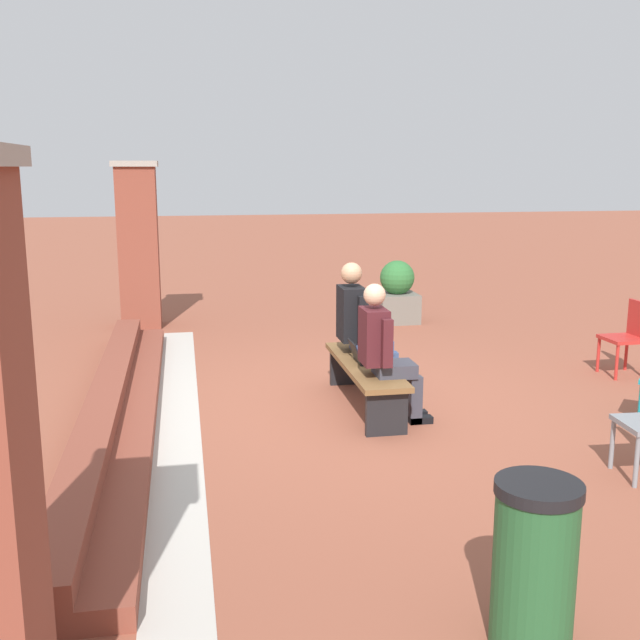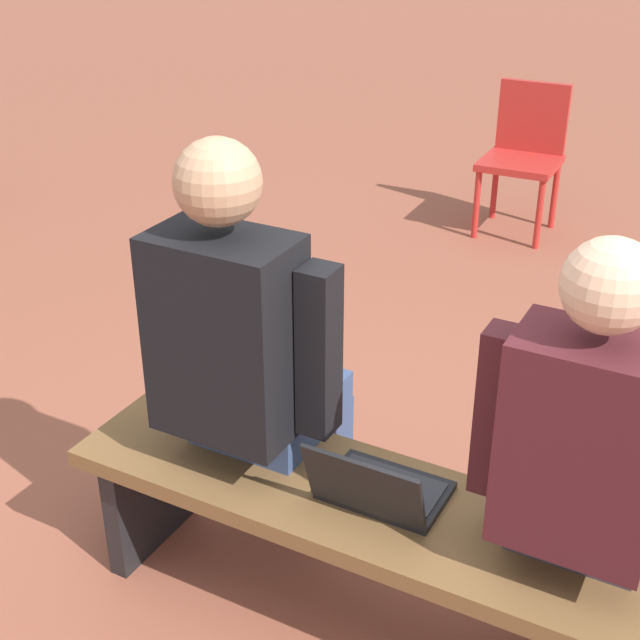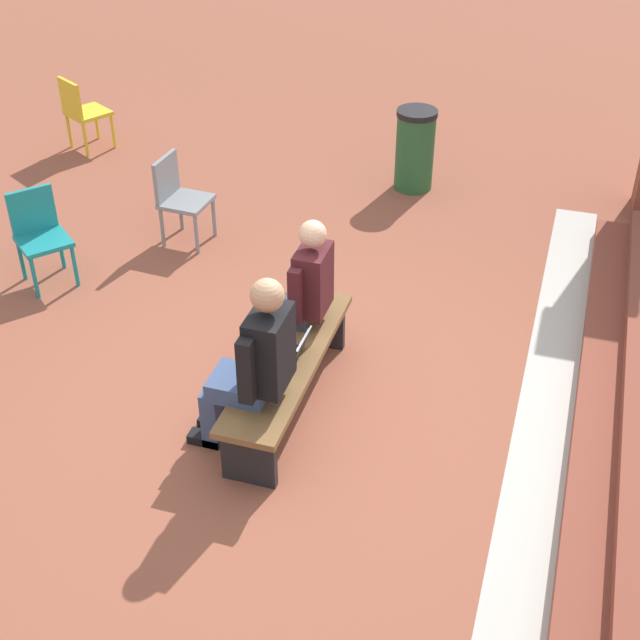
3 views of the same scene
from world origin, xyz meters
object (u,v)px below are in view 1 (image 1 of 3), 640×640
plastic_chair_mid_courtyard (630,333)px  bench (365,372)px  person_adult (361,325)px  litter_bin (533,565)px  planter (397,294)px  laptop (363,357)px  person_student (385,349)px

plastic_chair_mid_courtyard → bench: bearing=100.6°
person_adult → plastic_chair_mid_courtyard: bearing=-87.3°
litter_bin → bench: bearing=-1.5°
person_adult → plastic_chair_mid_courtyard: size_ratio=1.64×
planter → litter_bin: bearing=168.6°
laptop → litter_bin: bearing=178.7°
planter → person_student: bearing=162.4°
bench → laptop: laptop is taller
planter → laptop: bearing=159.3°
person_adult → planter: size_ratio=1.46×
person_student → person_adult: 0.93m
bench → planter: size_ratio=1.91×
litter_bin → planter: bearing=-11.4°
bench → litter_bin: bearing=178.5°
laptop → planter: size_ratio=0.34×
person_adult → plastic_chair_mid_courtyard: (0.15, -3.15, -0.25)m
laptop → person_student: bearing=-171.1°
plastic_chair_mid_courtyard → person_student: bearing=108.8°
planter → litter_bin: planter is taller
plastic_chair_mid_courtyard → planter: bearing=27.9°
person_student → planter: size_ratio=1.38×
plastic_chair_mid_courtyard → litter_bin: size_ratio=0.98×
planter → litter_bin: size_ratio=1.09×
plastic_chair_mid_courtyard → planter: planter is taller
person_adult → plastic_chair_mid_courtyard: 3.16m
person_adult → laptop: size_ratio=4.30×
person_adult → litter_bin: (-4.24, 0.17, -0.30)m
bench → planter: planter is taller
person_student → plastic_chair_mid_courtyard: bearing=-71.2°
bench → laptop: size_ratio=5.62×
bench → litter_bin: (-3.79, 0.10, 0.08)m
person_student → laptop: size_ratio=4.06×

